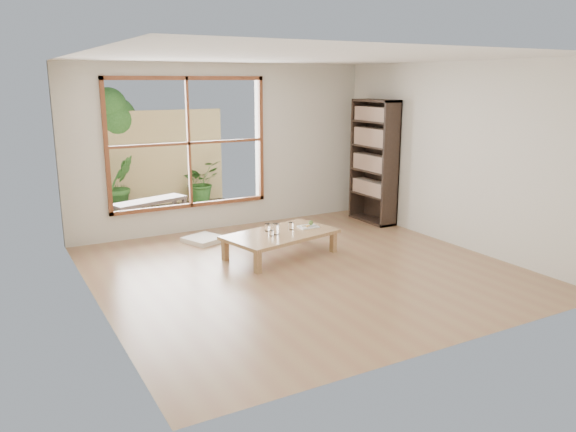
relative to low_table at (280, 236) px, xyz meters
name	(u,v)px	position (x,y,z in m)	size (l,w,h in m)	color
ground	(302,269)	(-0.02, -0.61, -0.29)	(5.00, 5.00, 0.00)	#97724B
low_table	(280,236)	(0.00, 0.00, 0.00)	(1.65, 1.15, 0.33)	tan
floor_cushion	(204,239)	(-0.67, 1.17, -0.25)	(0.49, 0.49, 0.07)	silver
bookshelf	(374,162)	(2.30, 0.97, 0.73)	(0.33, 0.92, 2.04)	#33231C
glass_tall	(276,229)	(-0.10, -0.05, 0.11)	(0.08, 0.08, 0.15)	silver
glass_mid	(291,226)	(0.20, 0.07, 0.09)	(0.07, 0.07, 0.10)	silver
glass_short	(267,227)	(-0.11, 0.17, 0.09)	(0.08, 0.08, 0.10)	silver
glass_small	(271,233)	(-0.18, -0.08, 0.08)	(0.06, 0.06, 0.07)	silver
food_tray	(309,226)	(0.49, 0.07, 0.06)	(0.27, 0.20, 0.08)	white
deck	(170,217)	(-0.62, 2.95, -0.29)	(2.80, 2.00, 0.05)	#393329
garden_bench	(149,203)	(-1.09, 2.54, 0.08)	(1.32, 0.74, 0.40)	#33231C
bamboo_fence	(151,159)	(-0.62, 3.95, 0.61)	(2.80, 0.06, 1.80)	#D9B26F
shrub_right	(200,182)	(0.25, 3.74, 0.14)	(0.72, 0.63, 0.80)	#376625
shrub_left	(120,185)	(-1.33, 3.50, 0.25)	(0.57, 0.46, 1.03)	#376625
garden_tree	(108,120)	(-1.30, 4.25, 1.34)	(1.04, 0.85, 2.22)	#4C3D2D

